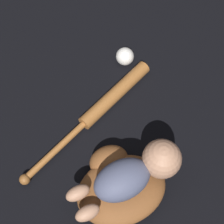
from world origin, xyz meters
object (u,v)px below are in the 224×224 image
Objects in this scene: baseball_bat at (104,105)px; baseball_glove at (119,185)px; baseball at (125,56)px; baby_figure at (136,172)px.

baseball_glove is at bearing -121.77° from baseball_bat.
baseball_bat is at bearing -151.93° from baseball.
baby_figure reaches higher than baseball_glove.
baseball_glove is 0.55× the size of baseball_bat.
baseball_bat is (0.16, 0.26, -0.02)m from baseball_glove.
baseball_glove is 0.11m from baby_figure.
baseball_bat is at bearing 67.08° from baby_figure.
baseball is at bearing 50.98° from baby_figure.
baseball_bat is at bearing 58.23° from baseball_glove.
baby_figure is 5.23× the size of baseball.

